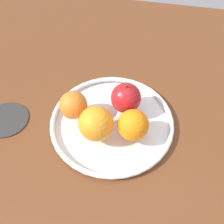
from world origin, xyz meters
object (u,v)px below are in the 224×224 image
orange_back_left (73,106)px  orange_center (96,123)px  apple (126,98)px  orange_front_left (133,125)px  ambient_coaster (6,119)px  fruit_bowl (112,122)px

orange_back_left → orange_center: (6.57, -4.10, 0.61)cm
apple → orange_front_left: size_ratio=1.15×
ambient_coaster → orange_center: bearing=-1.8°
orange_center → ambient_coaster: 23.86cm
orange_back_left → orange_center: orange_center is taller
fruit_bowl → orange_center: bearing=-120.1°
orange_center → orange_front_left: bearing=10.6°
apple → orange_back_left: 12.63cm
fruit_bowl → orange_back_left: size_ratio=4.48×
apple → fruit_bowl: bearing=-120.4°
orange_front_left → orange_back_left: 14.75cm
fruit_bowl → apple: (2.51, 4.28, 4.55)cm
apple → orange_front_left: apple is taller
orange_back_left → ambient_coaster: orange_back_left is taller
orange_front_left → ambient_coaster: size_ratio=0.65×
fruit_bowl → ambient_coaster: size_ratio=2.74×
orange_back_left → orange_center: bearing=-32.0°
apple → orange_back_left: size_ratio=1.22×
orange_back_left → ambient_coaster: bearing=-168.5°
fruit_bowl → orange_center: (-2.63, -4.53, 4.82)cm
orange_back_left → orange_center: 7.77cm
apple → orange_back_left: bearing=-158.1°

